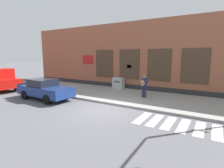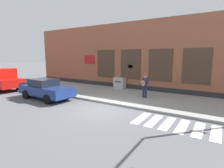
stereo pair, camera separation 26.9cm
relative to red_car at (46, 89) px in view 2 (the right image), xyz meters
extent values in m
plane|color=#56565B|center=(5.30, 0.02, -0.77)|extent=(160.00, 160.00, 0.00)
cube|color=gray|center=(5.30, 3.93, -0.70)|extent=(28.00, 5.40, 0.14)
cube|color=#99563D|center=(5.30, 8.63, 2.43)|extent=(28.00, 4.00, 6.41)
cube|color=#28282B|center=(5.30, 6.61, -0.50)|extent=(28.00, 0.04, 0.55)
cube|color=#473323|center=(1.04, 6.60, 1.70)|extent=(2.06, 0.06, 2.77)
cube|color=black|center=(1.04, 6.59, 1.70)|extent=(1.94, 0.03, 2.65)
cube|color=#473323|center=(3.88, 6.60, 1.70)|extent=(2.06, 0.06, 2.77)
cube|color=black|center=(3.88, 6.59, 1.70)|extent=(1.94, 0.03, 2.65)
cube|color=#473323|center=(6.72, 6.60, 1.70)|extent=(2.06, 0.06, 2.77)
cube|color=black|center=(6.72, 6.59, 1.70)|extent=(1.94, 0.03, 2.65)
cube|color=#473323|center=(9.56, 6.60, 1.70)|extent=(2.06, 0.06, 2.77)
cube|color=black|center=(9.56, 6.59, 1.70)|extent=(1.94, 0.03, 2.65)
cube|color=red|center=(-1.13, 6.59, 2.10)|extent=(1.40, 0.04, 0.90)
cube|color=yellow|center=(3.88, 6.58, 1.50)|extent=(0.44, 0.02, 0.30)
cube|color=silver|center=(7.88, -0.07, -0.76)|extent=(0.42, 1.90, 0.01)
cube|color=silver|center=(8.57, -0.07, -0.76)|extent=(0.42, 1.90, 0.01)
cube|color=silver|center=(9.25, -0.07, -0.76)|extent=(0.42, 1.90, 0.01)
cube|color=silver|center=(9.93, -0.07, -0.76)|extent=(0.42, 1.90, 0.01)
cube|color=silver|center=(10.61, -0.07, -0.76)|extent=(0.42, 1.90, 0.01)
cube|color=silver|center=(11.30, -0.07, -0.76)|extent=(0.42, 1.90, 0.01)
cube|color=navy|center=(0.05, 0.00, -0.10)|extent=(4.66, 2.00, 0.68)
cube|color=black|center=(-0.20, 0.01, 0.50)|extent=(1.89, 1.65, 0.52)
cube|color=black|center=(-2.20, 0.08, 0.28)|extent=(0.16, 1.70, 0.08)
cube|color=silver|center=(2.33, 0.49, -0.03)|extent=(0.07, 0.24, 0.12)
cube|color=red|center=(-2.19, 0.65, -0.03)|extent=(0.07, 0.24, 0.12)
cube|color=silver|center=(2.29, -0.65, -0.03)|extent=(0.07, 0.24, 0.12)
cube|color=red|center=(-2.23, -0.49, -0.03)|extent=(0.07, 0.24, 0.12)
cylinder|color=black|center=(1.42, 0.82, -0.44)|extent=(0.67, 0.26, 0.66)
cylinder|color=black|center=(1.36, -0.92, -0.44)|extent=(0.67, 0.26, 0.66)
cylinder|color=black|center=(-1.25, 0.92, -0.44)|extent=(0.67, 0.26, 0.66)
cylinder|color=black|center=(-1.31, -0.83, -0.44)|extent=(0.67, 0.26, 0.66)
cube|color=red|center=(-6.89, -0.05, 0.03)|extent=(5.47, 2.19, 0.80)
cube|color=red|center=(-6.08, -0.08, 0.88)|extent=(1.68, 1.90, 0.90)
cube|color=black|center=(-6.08, -0.08, 1.01)|extent=(1.55, 1.77, 0.50)
cube|color=red|center=(-7.47, 0.91, 0.71)|extent=(2.43, 0.21, 0.56)
cylinder|color=black|center=(-5.30, 0.84, -0.37)|extent=(0.81, 0.31, 0.80)
cylinder|color=black|center=(-8.43, 0.95, -0.37)|extent=(0.81, 0.31, 0.80)
cylinder|color=#1E233D|center=(6.55, 3.89, -0.19)|extent=(0.15, 0.15, 0.88)
cylinder|color=#1E233D|center=(6.37, 3.88, -0.19)|extent=(0.15, 0.15, 0.88)
cube|color=navy|center=(6.46, 3.89, 0.56)|extent=(0.39, 0.24, 0.61)
sphere|color=tan|center=(6.46, 3.89, 0.97)|extent=(0.22, 0.22, 0.22)
cylinder|color=olive|center=(6.46, 3.89, 1.03)|extent=(0.27, 0.27, 0.02)
cylinder|color=olive|center=(6.46, 3.89, 1.08)|extent=(0.18, 0.18, 0.09)
cylinder|color=navy|center=(6.69, 3.78, 0.52)|extent=(0.11, 0.51, 0.39)
cylinder|color=navy|center=(6.21, 3.80, 0.52)|extent=(0.11, 0.51, 0.39)
ellipsoid|color=#B77F4C|center=(6.37, 3.72, 0.48)|extent=(0.37, 0.14, 0.44)
cylinder|color=black|center=(6.37, 3.66, 0.48)|extent=(0.09, 0.01, 0.09)
cylinder|color=brown|center=(6.63, 3.68, 0.66)|extent=(0.47, 0.06, 0.34)
cube|color=#ADADA8|center=(2.96, 6.18, -0.10)|extent=(1.07, 0.69, 1.06)
cube|color=#4C4C4C|center=(2.96, 5.82, 0.06)|extent=(0.64, 0.02, 0.16)
camera|label=1|loc=(11.08, -8.48, 2.48)|focal=28.00mm
camera|label=2|loc=(11.31, -8.34, 2.48)|focal=28.00mm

